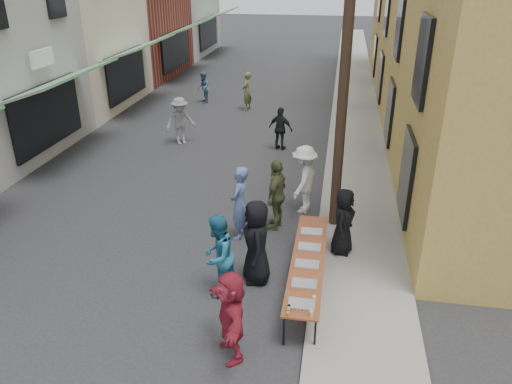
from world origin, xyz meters
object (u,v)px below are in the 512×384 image
(utility_pole_near, at_px, (346,58))
(guest_front_a, at_px, (256,242))
(serving_table, at_px, (308,261))
(catering_tray_sausage, at_px, (301,305))
(guest_front_c, at_px, (218,256))
(server, at_px, (343,221))
(utility_pole_mid, at_px, (348,11))

(utility_pole_near, bearing_deg, guest_front_a, -120.22)
(serving_table, distance_m, guest_front_a, 1.19)
(catering_tray_sausage, xyz_separation_m, guest_front_c, (-1.88, 1.17, 0.14))
(utility_pole_near, xyz_separation_m, guest_front_a, (-1.65, -2.83, -3.52))
(utility_pole_near, height_order, catering_tray_sausage, utility_pole_near)
(utility_pole_near, height_order, guest_front_a, utility_pole_near)
(serving_table, bearing_deg, server, 64.37)
(server, bearing_deg, utility_pole_near, 22.51)
(catering_tray_sausage, height_order, guest_front_a, guest_front_a)
(guest_front_a, distance_m, server, 2.33)
(catering_tray_sausage, relative_size, guest_front_a, 0.25)
(server, bearing_deg, serving_table, 168.00)
(catering_tray_sausage, bearing_deg, server, 77.07)
(utility_pole_mid, xyz_separation_m, server, (0.23, -13.45, -3.57))
(guest_front_a, height_order, server, guest_front_a)
(utility_pole_near, bearing_deg, catering_tray_sausage, -96.18)
(serving_table, distance_m, guest_front_c, 1.95)
(utility_pole_near, relative_size, server, 5.41)
(utility_pole_mid, distance_m, server, 13.92)
(utility_pole_mid, xyz_separation_m, catering_tray_sausage, (-0.50, -16.62, -3.71))
(utility_pole_near, relative_size, catering_tray_sausage, 18.00)
(utility_pole_mid, bearing_deg, utility_pole_near, -90.00)
(utility_pole_mid, relative_size, server, 5.41)
(utility_pole_mid, xyz_separation_m, guest_front_c, (-2.38, -15.44, -3.57))
(utility_pole_near, relative_size, serving_table, 2.25)
(server, bearing_deg, catering_tray_sausage, -179.30)
(serving_table, bearing_deg, catering_tray_sausage, -90.00)
(utility_pole_mid, relative_size, catering_tray_sausage, 18.00)
(utility_pole_near, relative_size, guest_front_c, 4.83)
(utility_pole_mid, distance_m, catering_tray_sausage, 17.03)
(utility_pole_near, distance_m, server, 3.86)
(utility_pole_mid, relative_size, serving_table, 2.25)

